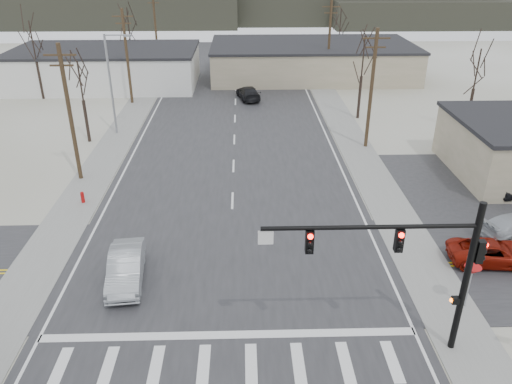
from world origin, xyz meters
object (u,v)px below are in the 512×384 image
sedan_crossing (126,267)px  car_far_b (242,48)px  fire_hydrant (83,197)px  car_far_a (248,93)px  traffic_signal_mast (423,259)px  car_parked_red (492,252)px

sedan_crossing → car_far_b: sedan_crossing is taller
fire_hydrant → car_far_a: (11.65, 25.06, 0.31)m
fire_hydrant → car_far_a: bearing=65.1°
traffic_signal_mast → car_far_b: bearing=96.0°
sedan_crossing → car_parked_red: size_ratio=1.02×
traffic_signal_mast → sedan_crossing: (-13.30, 5.29, -3.83)m
sedan_crossing → car_far_b: (6.26, 61.38, -0.14)m
car_far_a → car_far_b: car_far_a is taller
traffic_signal_mast → car_far_a: 39.97m
sedan_crossing → car_parked_red: 19.86m
sedan_crossing → car_far_a: sedan_crossing is taller
sedan_crossing → car_far_a: size_ratio=0.97×
fire_hydrant → sedan_crossing: (4.79, -8.91, 0.39)m
car_far_a → car_parked_red: size_ratio=1.05×
traffic_signal_mast → car_far_b: (-7.04, 66.67, -3.97)m
car_far_a → car_far_b: 27.41m
traffic_signal_mast → car_parked_red: bearing=44.2°
car_far_b → car_parked_red: (13.57, -60.31, -0.01)m
traffic_signal_mast → fire_hydrant: (-18.09, 14.20, -4.22)m
fire_hydrant → car_far_a: size_ratio=0.18×
fire_hydrant → car_far_b: bearing=78.1°
sedan_crossing → car_far_b: 61.69m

